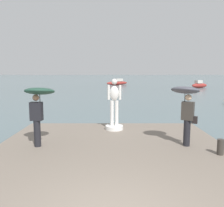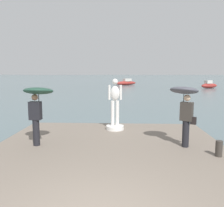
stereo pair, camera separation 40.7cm
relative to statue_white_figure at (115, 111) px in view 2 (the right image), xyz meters
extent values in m
plane|color=slate|center=(-0.12, 33.53, -1.20)|extent=(400.00, 400.00, 0.00)
cube|color=slate|center=(-0.12, -4.14, -1.00)|extent=(7.68, 10.67, 0.40)
cylinder|color=white|center=(0.00, 0.00, -0.72)|extent=(0.76, 0.76, 0.17)
cylinder|color=white|center=(-0.10, 0.00, -0.10)|extent=(0.15, 0.15, 1.08)
cylinder|color=white|center=(0.10, 0.00, -0.10)|extent=(0.15, 0.15, 1.08)
ellipsoid|color=white|center=(0.00, 0.00, 0.75)|extent=(0.38, 0.26, 0.62)
sphere|color=white|center=(0.00, 0.00, 1.25)|extent=(0.24, 0.24, 0.24)
cylinder|color=white|center=(-0.24, 0.00, 0.80)|extent=(0.10, 0.10, 0.62)
cylinder|color=white|center=(0.24, 0.00, 0.80)|extent=(0.10, 0.10, 0.62)
cylinder|color=black|center=(-2.56, -2.30, -0.36)|extent=(0.22, 0.22, 0.88)
cube|color=black|center=(-2.56, -2.30, 0.38)|extent=(0.39, 0.26, 0.60)
sphere|color=#A87A5B|center=(-2.56, -2.30, 0.82)|extent=(0.21, 0.21, 0.21)
cylinder|color=#262626|center=(-2.44, -2.26, 0.70)|extent=(0.02, 0.02, 0.55)
ellipsoid|color=#234738|center=(-2.44, -2.26, 1.03)|extent=(1.00, 1.02, 0.35)
cylinder|color=black|center=(2.39, -2.23, -0.36)|extent=(0.22, 0.22, 0.88)
cube|color=#38332D|center=(2.39, -2.23, 0.38)|extent=(0.45, 0.40, 0.60)
sphere|color=beige|center=(2.39, -2.23, 0.82)|extent=(0.21, 0.21, 0.21)
cylinder|color=#262626|center=(2.30, -2.14, 0.71)|extent=(0.02, 0.02, 0.57)
ellipsoid|color=#4C4C56|center=(2.30, -2.14, 1.05)|extent=(1.25, 1.26, 0.37)
cube|color=black|center=(2.59, -2.33, 0.10)|extent=(0.21, 0.18, 0.24)
cylinder|color=#38332D|center=(3.13, -3.08, -0.57)|extent=(0.20, 0.20, 0.47)
ellipsoid|color=#9E2D28|center=(15.68, 32.26, -0.77)|extent=(3.50, 2.34, 0.87)
cube|color=beige|center=(15.45, 32.16, -0.10)|extent=(1.37, 1.23, 0.56)
ellipsoid|color=#9E2D28|center=(1.01, 41.58, -0.77)|extent=(5.22, 4.14, 0.86)
cube|color=beige|center=(1.34, 41.80, -0.10)|extent=(1.98, 1.80, 0.59)
camera|label=1|loc=(-0.10, -9.77, 1.64)|focal=37.38mm
camera|label=2|loc=(0.31, -9.76, 1.64)|focal=37.38mm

